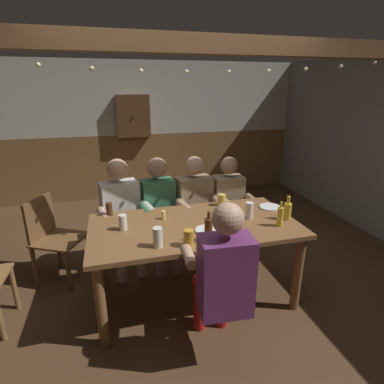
{
  "coord_description": "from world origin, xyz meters",
  "views": [
    {
      "loc": [
        -0.67,
        -2.5,
        1.94
      ],
      "look_at": [
        0.0,
        0.0,
        1.04
      ],
      "focal_mm": 28.83,
      "sensor_mm": 36.0,
      "label": 1
    }
  ],
  "objects_px": {
    "dining_table": "(195,234)",
    "bottle_0": "(287,211)",
    "chair_empty_near_left": "(53,236)",
    "bottle_1": "(280,216)",
    "pint_glass_4": "(109,209)",
    "pint_glass_5": "(189,238)",
    "person_1": "(160,208)",
    "plate_1": "(270,207)",
    "table_candle": "(163,215)",
    "bottle_2": "(208,230)",
    "person_0": "(122,210)",
    "pint_glass_2": "(158,237)",
    "wall_dart_cabinet": "(133,116)",
    "pint_glass_0": "(123,222)",
    "person_3": "(230,204)",
    "pint_glass_3": "(222,200)",
    "plate_0": "(207,230)",
    "person_2": "(197,205)",
    "person_4": "(222,276)",
    "pint_glass_1": "(249,211)"
  },
  "relations": [
    {
      "from": "dining_table",
      "to": "bottle_0",
      "type": "distance_m",
      "value": 0.88
    },
    {
      "from": "chair_empty_near_left",
      "to": "bottle_1",
      "type": "relative_size",
      "value": 3.88
    },
    {
      "from": "pint_glass_4",
      "to": "pint_glass_5",
      "type": "bearing_deg",
      "value": -53.14
    },
    {
      "from": "person_1",
      "to": "chair_empty_near_left",
      "type": "distance_m",
      "value": 1.14
    },
    {
      "from": "plate_1",
      "to": "pint_glass_5",
      "type": "xyz_separation_m",
      "value": [
        -0.99,
        -0.55,
        0.06
      ]
    },
    {
      "from": "table_candle",
      "to": "bottle_2",
      "type": "distance_m",
      "value": 0.59
    },
    {
      "from": "person_0",
      "to": "pint_glass_4",
      "type": "relative_size",
      "value": 9.9
    },
    {
      "from": "dining_table",
      "to": "plate_1",
      "type": "distance_m",
      "value": 0.86
    },
    {
      "from": "pint_glass_2",
      "to": "wall_dart_cabinet",
      "type": "relative_size",
      "value": 0.23
    },
    {
      "from": "bottle_0",
      "to": "pint_glass_0",
      "type": "distance_m",
      "value": 1.48
    },
    {
      "from": "bottle_0",
      "to": "person_3",
      "type": "bearing_deg",
      "value": 105.87
    },
    {
      "from": "pint_glass_3",
      "to": "person_3",
      "type": "bearing_deg",
      "value": 54.56
    },
    {
      "from": "person_3",
      "to": "bottle_1",
      "type": "bearing_deg",
      "value": 96.7
    },
    {
      "from": "bottle_0",
      "to": "pint_glass_2",
      "type": "relative_size",
      "value": 1.42
    },
    {
      "from": "person_0",
      "to": "plate_0",
      "type": "xyz_separation_m",
      "value": [
        0.67,
        -0.88,
        0.09
      ]
    },
    {
      "from": "person_2",
      "to": "pint_glass_0",
      "type": "height_order",
      "value": "person_2"
    },
    {
      "from": "person_3",
      "to": "person_4",
      "type": "xyz_separation_m",
      "value": [
        -0.61,
        -1.39,
        0.04
      ]
    },
    {
      "from": "pint_glass_0",
      "to": "pint_glass_1",
      "type": "bearing_deg",
      "value": -2.95
    },
    {
      "from": "bottle_0",
      "to": "bottle_2",
      "type": "relative_size",
      "value": 0.88
    },
    {
      "from": "bottle_0",
      "to": "pint_glass_4",
      "type": "height_order",
      "value": "bottle_0"
    },
    {
      "from": "bottle_0",
      "to": "pint_glass_1",
      "type": "bearing_deg",
      "value": 162.12
    },
    {
      "from": "wall_dart_cabinet",
      "to": "bottle_2",
      "type": "bearing_deg",
      "value": -85.44
    },
    {
      "from": "person_2",
      "to": "person_3",
      "type": "relative_size",
      "value": 1.03
    },
    {
      "from": "dining_table",
      "to": "plate_1",
      "type": "height_order",
      "value": "plate_1"
    },
    {
      "from": "person_1",
      "to": "pint_glass_5",
      "type": "distance_m",
      "value": 1.09
    },
    {
      "from": "bottle_2",
      "to": "pint_glass_4",
      "type": "height_order",
      "value": "bottle_2"
    },
    {
      "from": "pint_glass_2",
      "to": "wall_dart_cabinet",
      "type": "height_order",
      "value": "wall_dart_cabinet"
    },
    {
      "from": "chair_empty_near_left",
      "to": "person_4",
      "type": "bearing_deg",
      "value": 71.29
    },
    {
      "from": "person_3",
      "to": "person_2",
      "type": "bearing_deg",
      "value": 0.5
    },
    {
      "from": "person_1",
      "to": "pint_glass_5",
      "type": "relative_size",
      "value": 9.17
    },
    {
      "from": "pint_glass_5",
      "to": "person_3",
      "type": "bearing_deg",
      "value": 54.18
    },
    {
      "from": "table_candle",
      "to": "plate_1",
      "type": "distance_m",
      "value": 1.09
    },
    {
      "from": "person_1",
      "to": "pint_glass_2",
      "type": "distance_m",
      "value": 1.06
    },
    {
      "from": "bottle_0",
      "to": "pint_glass_1",
      "type": "xyz_separation_m",
      "value": [
        -0.33,
        0.11,
        -0.01
      ]
    },
    {
      "from": "pint_glass_3",
      "to": "wall_dart_cabinet",
      "type": "relative_size",
      "value": 0.17
    },
    {
      "from": "person_0",
      "to": "person_4",
      "type": "xyz_separation_m",
      "value": [
        0.61,
        -1.42,
        0.0
      ]
    },
    {
      "from": "pint_glass_0",
      "to": "pint_glass_2",
      "type": "height_order",
      "value": "pint_glass_2"
    },
    {
      "from": "table_candle",
      "to": "pint_glass_1",
      "type": "relative_size",
      "value": 0.51
    },
    {
      "from": "plate_1",
      "to": "pint_glass_5",
      "type": "height_order",
      "value": "pint_glass_5"
    },
    {
      "from": "bottle_2",
      "to": "person_2",
      "type": "bearing_deg",
      "value": 78.87
    },
    {
      "from": "person_0",
      "to": "plate_1",
      "type": "xyz_separation_m",
      "value": [
        1.45,
        -0.54,
        0.09
      ]
    },
    {
      "from": "person_3",
      "to": "bottle_2",
      "type": "xyz_separation_m",
      "value": [
        -0.6,
        -1.03,
        0.23
      ]
    },
    {
      "from": "person_1",
      "to": "plate_0",
      "type": "bearing_deg",
      "value": 100.05
    },
    {
      "from": "chair_empty_near_left",
      "to": "bottle_2",
      "type": "height_order",
      "value": "bottle_2"
    },
    {
      "from": "wall_dart_cabinet",
      "to": "pint_glass_5",
      "type": "bearing_deg",
      "value": -88.29
    },
    {
      "from": "pint_glass_3",
      "to": "plate_1",
      "type": "bearing_deg",
      "value": -22.93
    },
    {
      "from": "chair_empty_near_left",
      "to": "bottle_1",
      "type": "distance_m",
      "value": 2.27
    },
    {
      "from": "pint_glass_5",
      "to": "bottle_1",
      "type": "bearing_deg",
      "value": 9.31
    },
    {
      "from": "pint_glass_4",
      "to": "pint_glass_5",
      "type": "xyz_separation_m",
      "value": [
        0.58,
        -0.77,
        0.0
      ]
    },
    {
      "from": "person_3",
      "to": "bottle_0",
      "type": "distance_m",
      "value": 0.87
    }
  ]
}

